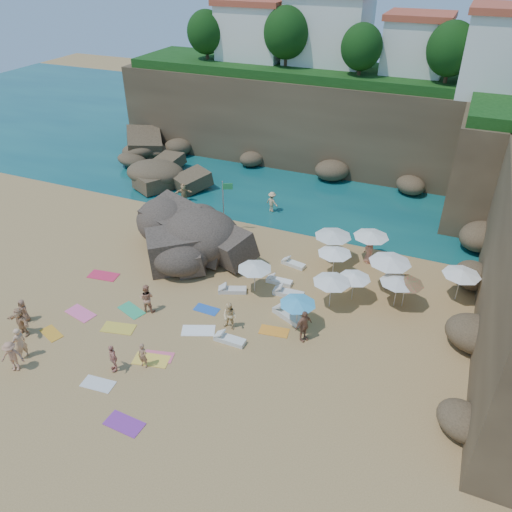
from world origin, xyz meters
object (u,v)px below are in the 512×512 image
at_px(flag_pole, 225,200).
at_px(lounger_0, 279,281).
at_px(person_stand_5, 184,193).
at_px(person_stand_2, 272,202).
at_px(person_stand_1, 147,298).
at_px(parasol_2, 354,276).
at_px(person_stand_6, 20,343).
at_px(person_stand_3, 304,326).
at_px(person_stand_4, 369,251).
at_px(parasol_0, 333,234).
at_px(parasol_1, 335,251).
at_px(rock_outcrop, 214,252).

xyz_separation_m(flag_pole, lounger_0, (6.03, -4.64, -2.47)).
bearing_deg(person_stand_5, person_stand_2, -22.49).
xyz_separation_m(flag_pole, person_stand_1, (-0.09, -10.29, -1.69)).
height_order(parasol_2, person_stand_6, person_stand_6).
height_order(person_stand_3, person_stand_4, person_stand_3).
relative_size(parasol_0, person_stand_1, 1.36).
xyz_separation_m(person_stand_2, person_stand_5, (-7.45, -1.11, -0.07)).
distance_m(flag_pole, lounger_0, 8.00).
bearing_deg(person_stand_6, parasol_2, 140.67).
relative_size(flag_pole, parasol_1, 1.87).
relative_size(person_stand_1, person_stand_3, 0.94).
bearing_deg(person_stand_1, flag_pole, -103.20).
height_order(person_stand_1, person_stand_5, person_stand_1).
relative_size(rock_outcrop, lounger_0, 4.95).
xyz_separation_m(flag_pole, person_stand_4, (10.70, 0.02, -1.71)).
height_order(rock_outcrop, person_stand_3, person_stand_3).
xyz_separation_m(parasol_0, parasol_2, (2.35, -3.66, -0.43)).
bearing_deg(person_stand_6, rock_outcrop, 173.53).
xyz_separation_m(parasol_0, person_stand_1, (-8.44, -9.43, -1.23)).
bearing_deg(flag_pole, person_stand_5, 148.90).
height_order(rock_outcrop, person_stand_2, person_stand_2).
bearing_deg(lounger_0, parasol_1, 34.57).
distance_m(lounger_0, person_stand_2, 9.96).
relative_size(rock_outcrop, flag_pole, 2.01).
bearing_deg(person_stand_1, person_stand_4, -148.99).
bearing_deg(parasol_0, person_stand_1, -131.81).
bearing_deg(person_stand_1, rock_outcrop, -107.51).
bearing_deg(parasol_1, person_stand_6, -133.48).
xyz_separation_m(parasol_0, parasol_1, (0.59, -1.68, -0.25)).
distance_m(lounger_0, person_stand_5, 14.01).
relative_size(lounger_0, person_stand_3, 0.86).
distance_m(flag_pole, person_stand_3, 13.00).
bearing_deg(parasol_2, parasol_1, 131.58).
distance_m(parasol_1, lounger_0, 4.00).
bearing_deg(parasol_1, parasol_2, -48.42).
xyz_separation_m(parasol_1, person_stand_2, (-6.97, 6.96, -1.05)).
relative_size(parasol_0, person_stand_2, 1.46).
distance_m(parasol_0, lounger_0, 4.87).
distance_m(flag_pole, person_stand_4, 10.83).
bearing_deg(person_stand_1, parasol_1, -152.06).
bearing_deg(person_stand_4, person_stand_2, -158.02).
bearing_deg(person_stand_3, person_stand_5, 80.10).
bearing_deg(parasol_0, lounger_0, -121.49).
xyz_separation_m(lounger_0, person_stand_6, (-9.97, -11.48, 0.82)).
xyz_separation_m(person_stand_1, person_stand_2, (2.06, 14.71, -0.07)).
height_order(flag_pole, person_stand_3, flag_pole).
bearing_deg(rock_outcrop, parasol_1, 2.84).
xyz_separation_m(parasol_2, person_stand_1, (-10.79, -5.77, -0.80)).
xyz_separation_m(person_stand_1, person_stand_4, (10.79, 10.31, -0.02)).
relative_size(person_stand_2, person_stand_5, 1.09).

